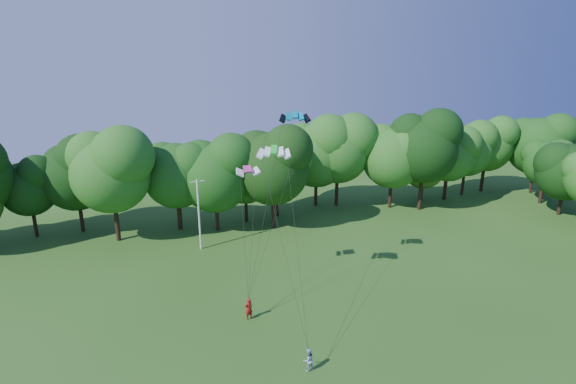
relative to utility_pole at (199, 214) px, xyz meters
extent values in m
cylinder|color=silver|center=(0.00, 0.00, -0.12)|extent=(0.20, 0.20, 7.98)
cube|color=silver|center=(0.00, 0.00, 3.67)|extent=(1.59, 0.30, 0.08)
imported|color=#9F1714|center=(2.34, -15.09, -3.17)|extent=(0.80, 0.66, 1.87)
imported|color=#A2B5E1|center=(4.99, -22.32, -3.28)|extent=(0.93, 0.81, 1.65)
cube|color=#057C9D|center=(7.47, -10.85, 11.75)|extent=(2.63, 1.58, 0.58)
cube|color=green|center=(5.25, -12.49, 9.24)|extent=(2.87, 1.94, 0.61)
cube|color=#CD3994|center=(3.63, -9.67, 7.09)|extent=(2.06, 1.00, 0.47)
cylinder|color=black|center=(9.32, 3.96, -1.68)|extent=(0.45, 0.45, 4.85)
ellipsoid|color=#14340E|center=(9.32, 3.96, 4.70)|extent=(9.69, 9.69, 10.57)
cylinder|color=black|center=(33.24, 8.75, -2.46)|extent=(0.41, 0.41, 3.30)
ellipsoid|color=#315C1C|center=(33.24, 8.75, 1.90)|extent=(6.61, 6.61, 7.21)
camera|label=1|loc=(-3.55, -46.66, 16.51)|focal=28.00mm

